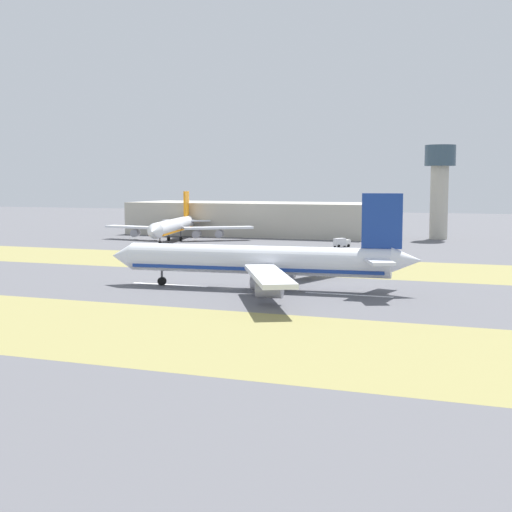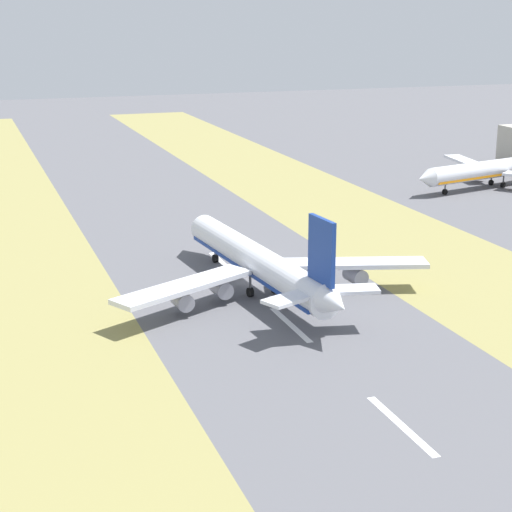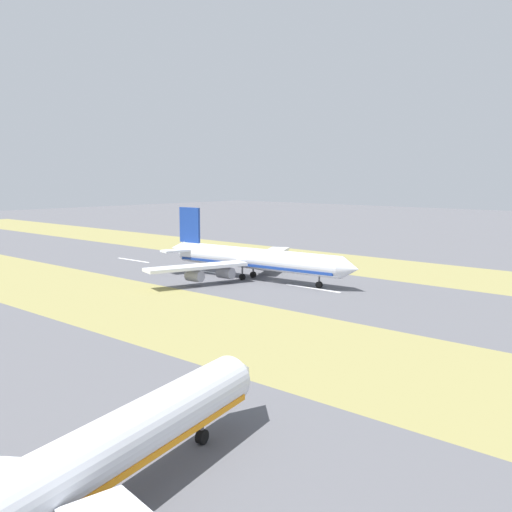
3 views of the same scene
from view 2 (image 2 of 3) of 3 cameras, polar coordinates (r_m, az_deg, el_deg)
name	(u,v)px [view 2 (image 2 of 3)]	position (r m, az deg, el deg)	size (l,w,h in m)	color
ground_plane	(244,283)	(172.38, -0.79, -1.78)	(800.00, 800.00, 0.00)	#56565B
grass_median_west	(14,307)	(164.52, -15.85, -3.29)	(40.00, 600.00, 0.01)	olive
grass_median_east	(439,262)	(190.82, 12.13, -0.38)	(40.00, 600.00, 0.01)	olive
centreline_dash_near	(401,425)	(116.65, 9.67, -11.06)	(1.20, 18.00, 0.01)	silver
centreline_dash_mid	(290,325)	(149.76, 2.31, -4.59)	(1.20, 18.00, 0.01)	silver
centreline_dash_far	(223,263)	(185.60, -2.22, -0.49)	(1.20, 18.00, 0.01)	silver
airplane_main_jet	(260,263)	(164.19, 0.28, -0.49)	(63.86, 67.22, 20.20)	silver
airplane_parked_apron	(496,169)	(276.57, 15.70, 5.60)	(61.70, 57.89, 18.78)	silver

